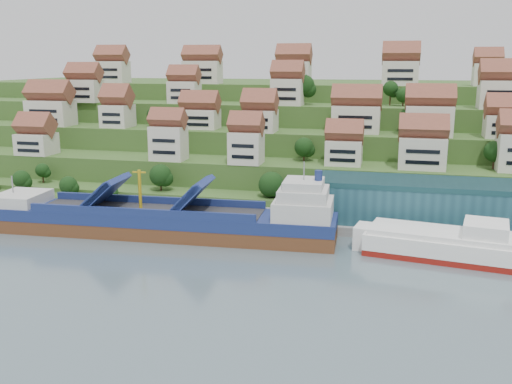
# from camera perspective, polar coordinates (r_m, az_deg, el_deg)

# --- Properties ---
(ground) EXTENTS (300.00, 300.00, 0.00)m
(ground) POSITION_cam_1_polar(r_m,az_deg,el_deg) (130.03, -4.35, -4.63)
(ground) COLOR slate
(ground) RESTS_ON ground
(quay) EXTENTS (180.00, 14.00, 2.20)m
(quay) POSITION_cam_1_polar(r_m,az_deg,el_deg) (139.38, 5.43, -2.97)
(quay) COLOR gray
(quay) RESTS_ON ground
(pebble_beach) EXTENTS (45.00, 20.00, 1.00)m
(pebble_beach) POSITION_cam_1_polar(r_m,az_deg,el_deg) (166.45, -22.37, -1.48)
(pebble_beach) COLOR gray
(pebble_beach) RESTS_ON ground
(hillside) EXTENTS (260.00, 128.00, 31.00)m
(hillside) POSITION_cam_1_polar(r_m,az_deg,el_deg) (226.49, 3.74, 5.69)
(hillside) COLOR #2D4C1E
(hillside) RESTS_ON ground
(hillside_village) EXTENTS (159.11, 63.81, 28.29)m
(hillside_village) POSITION_cam_1_polar(r_m,az_deg,el_deg) (182.79, 2.12, 8.31)
(hillside_village) COLOR beige
(hillside_village) RESTS_ON ground
(hillside_trees) EXTENTS (143.22, 61.90, 31.64)m
(hillside_trees) POSITION_cam_1_polar(r_m,az_deg,el_deg) (170.53, -1.25, 5.49)
(hillside_trees) COLOR #163913
(hillside_trees) RESTS_ON ground
(warehouse) EXTENTS (60.00, 15.00, 10.00)m
(warehouse) POSITION_cam_1_polar(r_m,az_deg,el_deg) (139.12, 18.76, -1.04)
(warehouse) COLOR #23525F
(warehouse) RESTS_ON quay
(flagpole) EXTENTS (1.28, 0.16, 8.00)m
(flagpole) POSITION_cam_1_polar(r_m,az_deg,el_deg) (133.39, 4.36, -1.10)
(flagpole) COLOR gray
(flagpole) RESTS_ON quay
(beach_huts) EXTENTS (14.40, 3.70, 2.20)m
(beach_huts) POSITION_cam_1_polar(r_m,az_deg,el_deg) (166.29, -23.23, -1.01)
(beach_huts) COLOR white
(beach_huts) RESTS_ON pebble_beach
(cargo_ship) EXTENTS (81.86, 16.69, 18.08)m
(cargo_ship) POSITION_cam_1_polar(r_m,az_deg,el_deg) (132.37, -8.80, -2.89)
(cargo_ship) COLOR brown
(cargo_ship) RESTS_ON ground
(second_ship) EXTENTS (32.41, 16.19, 8.99)m
(second_ship) POSITION_cam_1_polar(r_m,az_deg,el_deg) (122.80, 18.53, -5.02)
(second_ship) COLOR maroon
(second_ship) RESTS_ON ground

